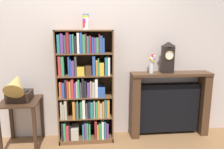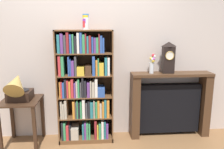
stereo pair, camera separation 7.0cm
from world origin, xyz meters
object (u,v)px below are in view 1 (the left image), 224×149
(bookshelf, at_px, (84,89))
(gramophone, at_px, (17,88))
(cup_stack, at_px, (86,22))
(mantel_clock, at_px, (168,57))
(side_table_left, at_px, (21,112))
(fireplace_mantel, at_px, (169,104))
(flower_vase, at_px, (152,64))

(bookshelf, xyz_separation_m, gramophone, (-0.89, -0.16, 0.09))
(bookshelf, xyz_separation_m, cup_stack, (0.04, -0.01, 0.96))
(bookshelf, bearing_deg, gramophone, -169.68)
(gramophone, height_order, mantel_clock, mantel_clock)
(side_table_left, height_order, fireplace_mantel, fireplace_mantel)
(bookshelf, relative_size, cup_stack, 7.83)
(bookshelf, bearing_deg, flower_vase, 2.50)
(fireplace_mantel, height_order, flower_vase, flower_vase)
(gramophone, xyz_separation_m, fireplace_mantel, (2.20, 0.23, -0.38))
(bookshelf, xyz_separation_m, side_table_left, (-0.89, -0.09, -0.27))
(bookshelf, xyz_separation_m, flower_vase, (1.01, 0.04, 0.35))
(bookshelf, distance_m, side_table_left, 0.94)
(mantel_clock, xyz_separation_m, flower_vase, (-0.24, 0.00, -0.10))
(bookshelf, bearing_deg, mantel_clock, 1.89)
(mantel_clock, relative_size, flower_vase, 1.63)
(bookshelf, relative_size, fireplace_mantel, 1.35)
(cup_stack, height_order, flower_vase, cup_stack)
(gramophone, relative_size, fireplace_mantel, 0.38)
(flower_vase, bearing_deg, side_table_left, -175.90)
(mantel_clock, bearing_deg, side_table_left, -176.44)
(fireplace_mantel, bearing_deg, bookshelf, -177.07)
(cup_stack, xyz_separation_m, side_table_left, (-0.93, -0.08, -1.24))
(gramophone, bearing_deg, fireplace_mantel, 5.94)
(cup_stack, height_order, gramophone, cup_stack)
(cup_stack, height_order, side_table_left, cup_stack)
(gramophone, height_order, flower_vase, flower_vase)
(side_table_left, xyz_separation_m, fireplace_mantel, (2.20, 0.16, -0.02))
(side_table_left, relative_size, gramophone, 1.47)
(mantel_clock, bearing_deg, fireplace_mantel, 21.07)
(bookshelf, height_order, fireplace_mantel, bookshelf)
(fireplace_mantel, bearing_deg, side_table_left, -175.87)
(bookshelf, xyz_separation_m, fireplace_mantel, (1.31, 0.07, -0.30))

